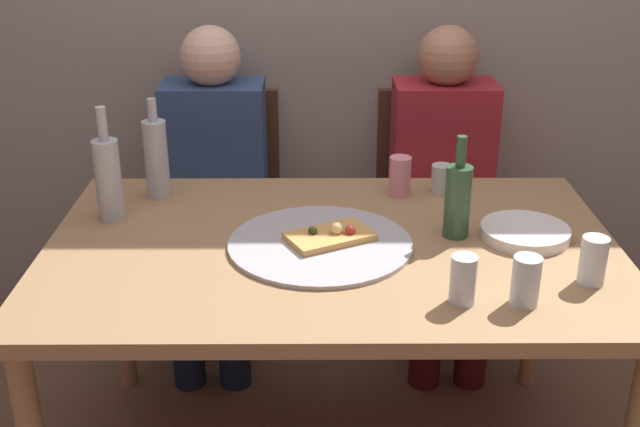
# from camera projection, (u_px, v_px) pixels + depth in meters

# --- Properties ---
(dining_table) EXTENTS (1.52, 0.97, 0.74)m
(dining_table) POSITION_uv_depth(u_px,v_px,m) (332.00, 269.00, 2.13)
(dining_table) COLOR #99754C
(dining_table) RESTS_ON ground_plane
(pizza_tray) EXTENTS (0.49, 0.49, 0.01)m
(pizza_tray) POSITION_uv_depth(u_px,v_px,m) (320.00, 244.00, 2.08)
(pizza_tray) COLOR #ADADB2
(pizza_tray) RESTS_ON dining_table
(pizza_slice_last) EXTENTS (0.26, 0.22, 0.05)m
(pizza_slice_last) POSITION_uv_depth(u_px,v_px,m) (331.00, 236.00, 2.08)
(pizza_slice_last) COLOR tan
(pizza_slice_last) RESTS_ON pizza_tray
(wine_bottle) EXTENTS (0.07, 0.07, 0.28)m
(wine_bottle) POSITION_uv_depth(u_px,v_px,m) (458.00, 199.00, 2.10)
(wine_bottle) COLOR #2D5133
(wine_bottle) RESTS_ON dining_table
(beer_bottle) EXTENTS (0.07, 0.07, 0.30)m
(beer_bottle) POSITION_uv_depth(u_px,v_px,m) (156.00, 158.00, 2.35)
(beer_bottle) COLOR #B2BCC1
(beer_bottle) RESTS_ON dining_table
(water_bottle) EXTENTS (0.07, 0.07, 0.33)m
(water_bottle) POSITION_uv_depth(u_px,v_px,m) (108.00, 177.00, 2.20)
(water_bottle) COLOR #B2BCC1
(water_bottle) RESTS_ON dining_table
(tumbler_near) EXTENTS (0.07, 0.07, 0.12)m
(tumbler_near) POSITION_uv_depth(u_px,v_px,m) (526.00, 281.00, 1.78)
(tumbler_near) COLOR silver
(tumbler_near) RESTS_ON dining_table
(tumbler_far) EXTENTS (0.06, 0.06, 0.09)m
(tumbler_far) POSITION_uv_depth(u_px,v_px,m) (441.00, 179.00, 2.41)
(tumbler_far) COLOR #B7C6BC
(tumbler_far) RESTS_ON dining_table
(wine_glass) EXTENTS (0.06, 0.06, 0.12)m
(wine_glass) POSITION_uv_depth(u_px,v_px,m) (463.00, 280.00, 1.79)
(wine_glass) COLOR silver
(wine_glass) RESTS_ON dining_table
(short_glass) EXTENTS (0.06, 0.06, 0.12)m
(short_glass) POSITION_uv_depth(u_px,v_px,m) (593.00, 261.00, 1.87)
(short_glass) COLOR silver
(short_glass) RESTS_ON dining_table
(soda_can) EXTENTS (0.07, 0.07, 0.12)m
(soda_can) POSITION_uv_depth(u_px,v_px,m) (400.00, 176.00, 2.38)
(soda_can) COLOR pink
(soda_can) RESTS_ON dining_table
(plate_stack) EXTENTS (0.24, 0.24, 0.03)m
(plate_stack) POSITION_uv_depth(u_px,v_px,m) (525.00, 232.00, 2.12)
(plate_stack) COLOR white
(plate_stack) RESTS_ON dining_table
(chair_left) EXTENTS (0.44, 0.44, 0.90)m
(chair_left) POSITION_uv_depth(u_px,v_px,m) (220.00, 197.00, 3.00)
(chair_left) COLOR #472D1E
(chair_left) RESTS_ON ground_plane
(chair_right) EXTENTS (0.44, 0.44, 0.90)m
(chair_right) POSITION_uv_depth(u_px,v_px,m) (436.00, 197.00, 3.00)
(chair_right) COLOR #472D1E
(chair_right) RESTS_ON ground_plane
(guest_in_sweater) EXTENTS (0.36, 0.56, 1.17)m
(guest_in_sweater) POSITION_uv_depth(u_px,v_px,m) (214.00, 180.00, 2.81)
(guest_in_sweater) COLOR navy
(guest_in_sweater) RESTS_ON ground_plane
(guest_in_beanie) EXTENTS (0.36, 0.56, 1.17)m
(guest_in_beanie) POSITION_uv_depth(u_px,v_px,m) (444.00, 180.00, 2.81)
(guest_in_beanie) COLOR maroon
(guest_in_beanie) RESTS_ON ground_plane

